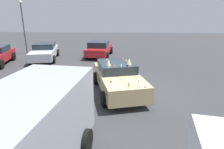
# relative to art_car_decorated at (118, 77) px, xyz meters

# --- Properties ---
(ground_plane) EXTENTS (60.00, 60.00, 0.00)m
(ground_plane) POSITION_rel_art_car_decorated_xyz_m (-0.07, -0.02, -0.73)
(ground_plane) COLOR #38383A
(art_car_decorated) EXTENTS (4.76, 2.92, 1.73)m
(art_car_decorated) POSITION_rel_art_car_decorated_xyz_m (0.00, 0.00, 0.00)
(art_car_decorated) COLOR #D8BC7F
(art_car_decorated) RESTS_ON ground
(parked_sedan_row_back_far) EXTENTS (4.18, 2.28, 1.37)m
(parked_sedan_row_back_far) POSITION_rel_art_car_decorated_xyz_m (8.09, 1.94, -0.03)
(parked_sedan_row_back_far) COLOR red
(parked_sedan_row_back_far) RESTS_ON ground
(parked_sedan_far_left) EXTENTS (4.68, 2.67, 1.35)m
(parked_sedan_far_left) POSITION_rel_art_car_decorated_xyz_m (6.53, 6.36, -0.05)
(parked_sedan_far_left) COLOR silver
(parked_sedan_far_left) RESTS_ON ground
(lot_lamp_post) EXTENTS (0.28, 0.28, 4.83)m
(lot_lamp_post) POSITION_rel_art_car_decorated_xyz_m (8.92, 9.11, 2.16)
(lot_lamp_post) COLOR #4C4C51
(lot_lamp_post) RESTS_ON ground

